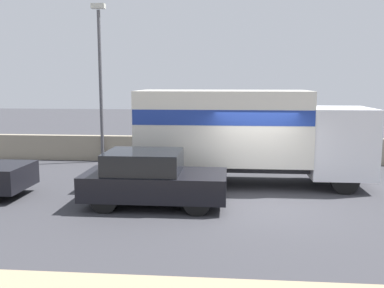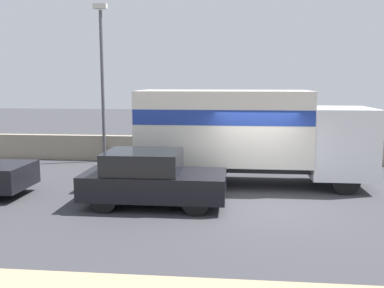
{
  "view_description": "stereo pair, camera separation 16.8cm",
  "coord_description": "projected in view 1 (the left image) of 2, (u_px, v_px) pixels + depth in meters",
  "views": [
    {
      "loc": [
        -0.81,
        -11.74,
        3.43
      ],
      "look_at": [
        -1.93,
        1.02,
        1.54
      ],
      "focal_mm": 40.0,
      "sensor_mm": 36.0,
      "label": 1
    },
    {
      "loc": [
        -0.65,
        -11.72,
        3.43
      ],
      "look_at": [
        -1.93,
        1.02,
        1.54
      ],
      "focal_mm": 40.0,
      "sensor_mm": 36.0,
      "label": 2
    }
  ],
  "objects": [
    {
      "name": "ground_plane",
      "position": [
        257.0,
        204.0,
        12.0
      ],
      "size": [
        80.0,
        80.0,
        0.0
      ],
      "primitive_type": "plane",
      "color": "#38383D"
    },
    {
      "name": "stone_wall_backdrop",
      "position": [
        248.0,
        150.0,
        18.1
      ],
      "size": [
        60.0,
        0.35,
        1.08
      ],
      "color": "gray",
      "rests_on": "ground_plane"
    },
    {
      "name": "street_lamp",
      "position": [
        100.0,
        71.0,
        17.84
      ],
      "size": [
        0.56,
        0.28,
        6.57
      ],
      "color": "#4C4C51",
      "rests_on": "ground_plane"
    },
    {
      "name": "box_truck",
      "position": [
        246.0,
        130.0,
        14.13
      ],
      "size": [
        7.55,
        2.45,
        3.13
      ],
      "color": "silver",
      "rests_on": "ground_plane"
    },
    {
      "name": "car_hatchback",
      "position": [
        152.0,
        179.0,
        11.78
      ],
      "size": [
        3.92,
        1.81,
        1.53
      ],
      "color": "black",
      "rests_on": "ground_plane"
    }
  ]
}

